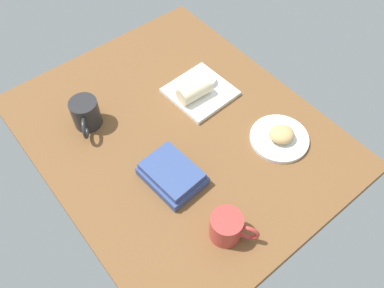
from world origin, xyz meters
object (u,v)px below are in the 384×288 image
at_px(round_plate, 279,138).
at_px(scone_pastry, 282,134).
at_px(coffee_mug, 86,114).
at_px(book_stack, 172,174).
at_px(sauce_cup, 208,81).
at_px(second_mug, 227,227).
at_px(breakfast_wrap, 194,91).
at_px(square_plate, 200,92).

bearing_deg(round_plate, scone_pastry, 167.31).
bearing_deg(coffee_mug, book_stack, -165.82).
relative_size(round_plate, sauce_cup, 3.34).
distance_m(round_plate, second_mug, 0.39).
distance_m(scone_pastry, book_stack, 0.39).
distance_m(breakfast_wrap, coffee_mug, 0.39).
distance_m(book_stack, coffee_mug, 0.38).
relative_size(sauce_cup, coffee_mug, 0.43).
xyz_separation_m(round_plate, coffee_mug, (0.47, 0.47, 0.05)).
bearing_deg(scone_pastry, book_stack, 73.58).
bearing_deg(second_mug, book_stack, 2.15).
bearing_deg(square_plate, scone_pastry, -168.11).
relative_size(square_plate, sauce_cup, 3.57).
height_order(scone_pastry, second_mug, second_mug).
bearing_deg(sauce_cup, second_mug, 145.04).
bearing_deg(coffee_mug, square_plate, -108.93).
xyz_separation_m(round_plate, book_stack, (0.10, 0.38, 0.02)).
bearing_deg(second_mug, scone_pastry, -69.67).
xyz_separation_m(breakfast_wrap, second_mug, (-0.46, 0.26, -0.00)).
xyz_separation_m(sauce_cup, breakfast_wrap, (-0.02, 0.08, 0.02)).
relative_size(breakfast_wrap, coffee_mug, 0.85).
height_order(round_plate, sauce_cup, sauce_cup).
xyz_separation_m(book_stack, second_mug, (-0.25, -0.01, 0.02)).
bearing_deg(square_plate, book_stack, 126.99).
xyz_separation_m(square_plate, coffee_mug, (0.14, 0.40, 0.05)).
relative_size(breakfast_wrap, book_stack, 0.60).
bearing_deg(coffee_mug, second_mug, -170.58).
relative_size(breakfast_wrap, second_mug, 0.92).
distance_m(square_plate, sauce_cup, 0.05).
height_order(square_plate, book_stack, book_stack).
relative_size(scone_pastry, sauce_cup, 1.41).
distance_m(coffee_mug, second_mug, 0.62).
bearing_deg(square_plate, coffee_mug, 71.07).
relative_size(scone_pastry, breakfast_wrap, 0.71).
bearing_deg(breakfast_wrap, round_plate, -159.34).
relative_size(sauce_cup, breakfast_wrap, 0.51).
distance_m(scone_pastry, second_mug, 0.39).
bearing_deg(book_stack, second_mug, -177.85).
height_order(square_plate, breakfast_wrap, breakfast_wrap).
distance_m(round_plate, book_stack, 0.39).
height_order(round_plate, coffee_mug, coffee_mug).
relative_size(coffee_mug, second_mug, 1.07).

